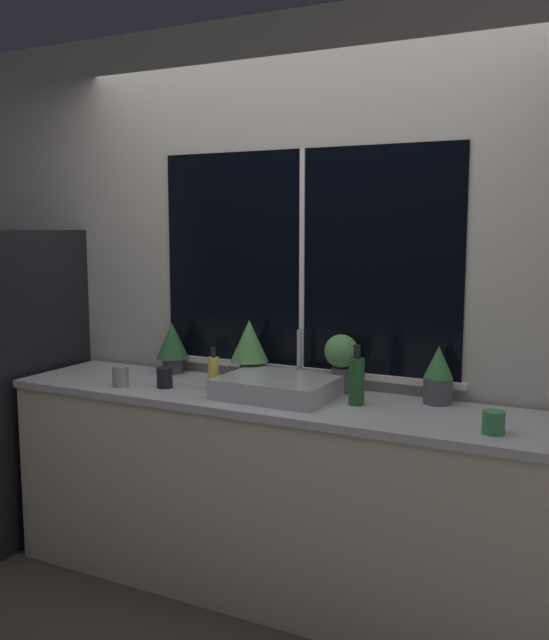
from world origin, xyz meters
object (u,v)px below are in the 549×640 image
(bottle_tall, at_px, (357,380))
(mug_black, at_px, (165,377))
(soap_bottle, at_px, (213,373))
(mug_green, at_px, (493,422))
(potted_plant_far_left, at_px, (172,344))
(potted_plant_center_left, at_px, (249,344))
(sink, at_px, (278,387))
(potted_plant_center_right, at_px, (341,357))
(mug_grey, at_px, (120,376))
(potted_plant_far_right, at_px, (438,375))

(bottle_tall, distance_m, mug_black, 0.94)
(soap_bottle, xyz_separation_m, bottle_tall, (0.69, 0.06, 0.02))
(soap_bottle, distance_m, mug_green, 1.30)
(potted_plant_far_left, distance_m, mug_green, 1.74)
(potted_plant_center_left, height_order, mug_black, potted_plant_center_left)
(sink, relative_size, mug_green, 5.81)
(soap_bottle, bearing_deg, mug_black, -166.85)
(potted_plant_center_left, xyz_separation_m, mug_green, (1.24, -0.35, -0.15))
(potted_plant_center_right, bearing_deg, soap_bottle, -156.18)
(potted_plant_center_right, bearing_deg, potted_plant_far_left, 180.00)
(mug_green, bearing_deg, mug_black, 177.97)
(potted_plant_far_left, bearing_deg, mug_grey, -96.49)
(sink, xyz_separation_m, mug_black, (-0.56, -0.09, 0.00))
(bottle_tall, height_order, mug_grey, bottle_tall)
(mug_green, bearing_deg, sink, 171.59)
(mug_black, bearing_deg, potted_plant_far_left, 118.87)
(potted_plant_center_right, relative_size, mug_grey, 2.75)
(potted_plant_center_right, relative_size, soap_bottle, 1.33)
(potted_plant_far_right, distance_m, mug_black, 1.27)
(potted_plant_center_left, distance_m, potted_plant_far_right, 0.94)
(potted_plant_center_left, height_order, bottle_tall, potted_plant_center_left)
(potted_plant_far_left, xyz_separation_m, potted_plant_center_left, (0.46, 0.00, 0.04))
(sink, distance_m, mug_black, 0.57)
(mug_grey, height_order, mug_black, same)
(potted_plant_center_right, bearing_deg, sink, -137.00)
(soap_bottle, height_order, bottle_tall, bottle_tall)
(mug_green, bearing_deg, potted_plant_center_right, 155.02)
(soap_bottle, distance_m, mug_grey, 0.46)
(potted_plant_far_right, height_order, soap_bottle, potted_plant_far_right)
(potted_plant_center_right, xyz_separation_m, mug_black, (-0.78, -0.30, -0.12))
(bottle_tall, bearing_deg, potted_plant_center_left, 163.92)
(potted_plant_center_right, distance_m, potted_plant_far_right, 0.45)
(soap_bottle, bearing_deg, potted_plant_far_left, 149.19)
(potted_plant_far_right, bearing_deg, sink, -162.95)
(mug_black, bearing_deg, mug_grey, -159.98)
(soap_bottle, height_order, mug_black, soap_bottle)
(bottle_tall, bearing_deg, mug_grey, -170.55)
(potted_plant_far_left, bearing_deg, bottle_tall, -9.46)
(potted_plant_center_left, relative_size, mug_grey, 3.13)
(soap_bottle, relative_size, bottle_tall, 0.78)
(potted_plant_center_left, bearing_deg, mug_green, -15.81)
(sink, xyz_separation_m, potted_plant_far_left, (-0.72, 0.21, 0.11))
(sink, distance_m, bottle_tall, 0.37)
(potted_plant_center_right, height_order, mug_black, potted_plant_center_right)
(potted_plant_center_left, xyz_separation_m, mug_grey, (-0.50, -0.37, -0.14))
(bottle_tall, xyz_separation_m, mug_grey, (-1.13, -0.19, -0.06))
(potted_plant_far_left, bearing_deg, soap_bottle, -30.81)
(potted_plant_far_left, relative_size, potted_plant_center_right, 0.98)
(potted_plant_center_right, relative_size, potted_plant_far_right, 1.07)
(sink, height_order, soap_bottle, sink)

